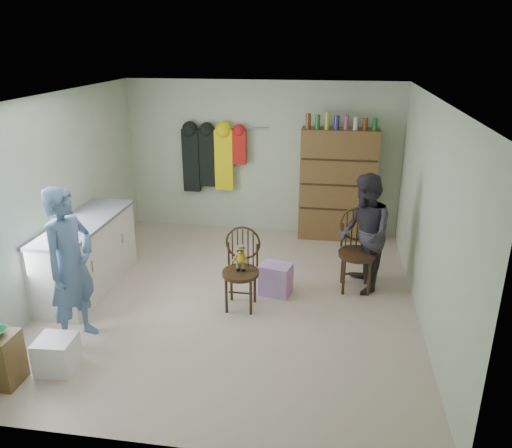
% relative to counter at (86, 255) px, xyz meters
% --- Properties ---
extents(ground_plane, '(5.00, 5.00, 0.00)m').
position_rel_counter_xyz_m(ground_plane, '(1.95, 0.00, -0.47)').
color(ground_plane, '#C4B29E').
rests_on(ground_plane, ground).
extents(room_walls, '(5.00, 5.00, 5.00)m').
position_rel_counter_xyz_m(room_walls, '(1.95, 0.53, 1.11)').
color(room_walls, beige).
rests_on(room_walls, ground).
extents(counter, '(0.64, 1.86, 0.94)m').
position_rel_counter_xyz_m(counter, '(0.00, 0.00, 0.00)').
color(counter, silver).
rests_on(counter, ground).
extents(plastic_tub, '(0.39, 0.37, 0.35)m').
position_rel_counter_xyz_m(plastic_tub, '(0.49, -1.69, -0.30)').
color(plastic_tub, white).
rests_on(plastic_tub, ground).
extents(chair_front, '(0.44, 0.44, 1.00)m').
position_rel_counter_xyz_m(chair_front, '(2.08, -0.16, 0.08)').
color(chair_front, '#3F2916').
rests_on(chair_front, ground).
extents(chair_far, '(0.50, 0.50, 1.08)m').
position_rel_counter_xyz_m(chair_far, '(3.47, 0.55, 0.11)').
color(chair_far, '#3F2916').
rests_on(chair_far, ground).
extents(striped_bag, '(0.44, 0.38, 0.40)m').
position_rel_counter_xyz_m(striped_bag, '(2.46, 0.22, -0.27)').
color(striped_bag, pink).
rests_on(striped_bag, ground).
extents(person_left, '(0.55, 0.71, 1.74)m').
position_rel_counter_xyz_m(person_left, '(0.44, -1.14, 0.40)').
color(person_left, slate).
rests_on(person_left, ground).
extents(person_right, '(0.73, 0.86, 1.55)m').
position_rel_counter_xyz_m(person_right, '(3.55, 0.51, 0.30)').
color(person_right, '#2D2B33').
rests_on(person_right, ground).
extents(dresser, '(1.20, 0.39, 2.06)m').
position_rel_counter_xyz_m(dresser, '(3.20, 2.30, 0.44)').
color(dresser, brown).
rests_on(dresser, ground).
extents(coat_rack, '(1.42, 0.12, 1.09)m').
position_rel_counter_xyz_m(coat_rack, '(1.12, 2.38, 0.78)').
color(coat_rack, '#99999E').
rests_on(coat_rack, ground).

